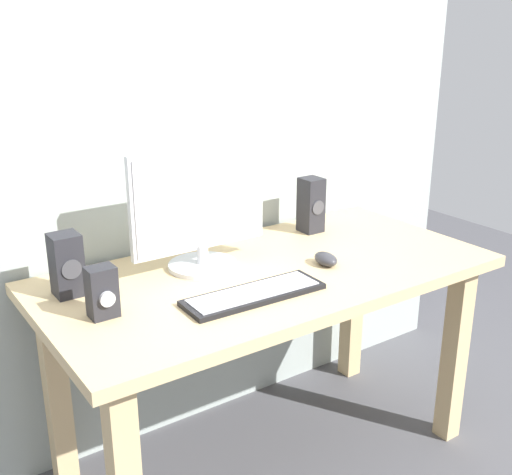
# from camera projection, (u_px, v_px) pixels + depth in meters

# --- Properties ---
(ground_plane) EXTENTS (6.00, 6.00, 0.00)m
(ground_plane) POSITION_uv_depth(u_px,v_px,m) (268.00, 458.00, 2.33)
(ground_plane) COLOR #4C4C51
(wall_back) EXTENTS (2.48, 0.04, 3.00)m
(wall_back) POSITION_uv_depth(u_px,v_px,m) (200.00, 29.00, 2.15)
(wall_back) COLOR #9EA8A3
(wall_back) RESTS_ON ground_plane
(desk) EXTENTS (1.50, 0.74, 0.75)m
(desk) POSITION_uv_depth(u_px,v_px,m) (269.00, 300.00, 2.12)
(desk) COLOR tan
(desk) RESTS_ON ground_plane
(monitor) EXTENTS (0.48, 0.23, 0.40)m
(monitor) POSITION_uv_depth(u_px,v_px,m) (200.00, 210.00, 2.03)
(monitor) COLOR silver
(monitor) RESTS_ON desk
(keyboard_primary) EXTENTS (0.44, 0.15, 0.02)m
(keyboard_primary) POSITION_uv_depth(u_px,v_px,m) (254.00, 294.00, 1.87)
(keyboard_primary) COLOR black
(keyboard_primary) RESTS_ON desk
(mouse) EXTENTS (0.07, 0.10, 0.04)m
(mouse) POSITION_uv_depth(u_px,v_px,m) (326.00, 259.00, 2.11)
(mouse) COLOR #333338
(mouse) RESTS_ON desk
(speaker_right) EXTENTS (0.08, 0.09, 0.21)m
(speaker_right) POSITION_uv_depth(u_px,v_px,m) (311.00, 205.00, 2.42)
(speaker_right) COLOR #232328
(speaker_right) RESTS_ON desk
(speaker_left) EXTENTS (0.08, 0.09, 0.19)m
(speaker_left) POSITION_uv_depth(u_px,v_px,m) (67.00, 265.00, 1.86)
(speaker_left) COLOR #232328
(speaker_left) RESTS_ON desk
(audio_controller) EXTENTS (0.08, 0.07, 0.15)m
(audio_controller) POSITION_uv_depth(u_px,v_px,m) (102.00, 292.00, 1.72)
(audio_controller) COLOR #232328
(audio_controller) RESTS_ON desk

